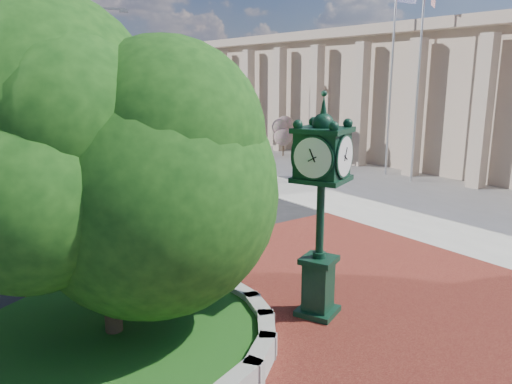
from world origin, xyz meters
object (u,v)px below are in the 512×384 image
object	(u,v)px
post_clock	(321,199)
street_lamp_near	(102,72)
flagpole_a	(418,81)
flagpole_b	(391,76)
parked_car	(51,131)

from	to	relation	value
post_clock	street_lamp_near	distance (m)	25.95
flagpole_a	street_lamp_near	bearing A→B (deg)	121.43
post_clock	street_lamp_near	size ratio (longest dim) A/B	0.53
flagpole_b	street_lamp_near	size ratio (longest dim) A/B	1.10
flagpole_a	street_lamp_near	xyz separation A→B (m)	(-10.48, 17.15, 0.49)
post_clock	flagpole_a	bearing A→B (deg)	29.62
post_clock	parked_car	xyz separation A→B (m)	(3.69, 38.26, -2.06)
flagpole_b	street_lamp_near	bearing A→B (deg)	126.01
flagpole_a	street_lamp_near	world-z (taller)	flagpole_a
post_clock	flagpole_a	distance (m)	16.98
parked_car	flagpole_b	size ratio (longest dim) A/B	0.43
parked_car	street_lamp_near	distance (m)	13.76
parked_car	flagpole_b	world-z (taller)	flagpole_b
flagpole_b	flagpole_a	bearing A→B (deg)	-102.21
flagpole_b	post_clock	bearing A→B (deg)	-145.34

